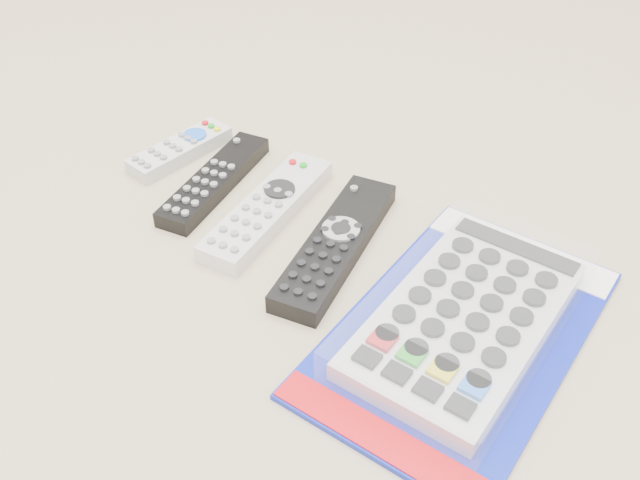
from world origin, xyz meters
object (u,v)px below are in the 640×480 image
Objects in this scene: jumbo_remote_packaged at (465,317)px; remote_silver_dvd at (268,209)px; remote_small_grey at (180,149)px; remote_large_black at (336,244)px; remote_slim_black at (214,181)px.

remote_silver_dvd is at bearing 173.48° from jumbo_remote_packaged.
remote_large_black is (0.26, -0.04, 0.00)m from remote_small_grey.
jumbo_remote_packaged reaches higher than remote_silver_dvd.
remote_silver_dvd is at bearing 165.22° from remote_large_black.
remote_slim_black is (0.08, -0.03, -0.00)m from remote_small_grey.
remote_small_grey is 0.74× the size of remote_slim_black.
remote_silver_dvd is 0.10m from remote_large_black.
remote_large_black is 0.16m from jumbo_remote_packaged.
remote_large_black is at bearing -2.01° from remote_small_grey.
remote_small_grey is at bearing 152.27° from remote_slim_black.
remote_small_grey is at bearing 160.40° from remote_large_black.
remote_small_grey and remote_slim_black have the same top height.
jumbo_remote_packaged is (0.16, -0.03, 0.01)m from remote_large_black.
remote_slim_black is 0.85× the size of remote_large_black.
remote_slim_black is 0.18m from remote_large_black.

